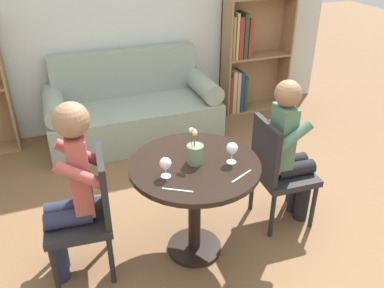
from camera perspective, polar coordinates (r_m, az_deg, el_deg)
name	(u,v)px	position (r m, az deg, el deg)	size (l,w,h in m)	color
ground_plane	(194,248)	(3.15, 0.33, -14.45)	(16.00, 16.00, 0.00)	brown
back_wall	(116,6)	(4.60, -10.57, 18.47)	(5.20, 0.05, 2.70)	silver
round_table	(195,184)	(2.77, 0.36, -5.60)	(0.88, 0.88, 0.75)	black
couch	(133,112)	(4.51, -8.32, 4.52)	(1.82, 0.80, 0.92)	gray
bookshelf_right	(246,59)	(5.11, 7.63, 11.74)	(0.84, 0.28, 1.39)	#93704C
chair_left	(88,211)	(2.78, -14.39, -9.09)	(0.45, 0.45, 0.90)	#232326
chair_right	(277,168)	(3.18, 11.87, -3.36)	(0.44, 0.44, 0.90)	#232326
person_left	(70,189)	(2.67, -16.73, -6.02)	(0.44, 0.36, 1.26)	#282D47
person_right	(290,151)	(3.15, 13.62, -0.93)	(0.43, 0.35, 1.21)	black
wine_glass_left	(165,164)	(2.51, -3.74, -2.82)	(0.08, 0.08, 0.13)	white
wine_glass_right	(232,149)	(2.65, 5.65, -0.69)	(0.08, 0.08, 0.15)	white
flower_vase	(195,152)	(2.65, 0.43, -1.16)	(0.11, 0.11, 0.25)	gray
knife_left_setting	(242,176)	(2.57, 6.99, -4.47)	(0.18, 0.09, 0.00)	silver
fork_left_setting	(178,190)	(2.43, -2.03, -6.47)	(0.17, 0.11, 0.00)	silver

